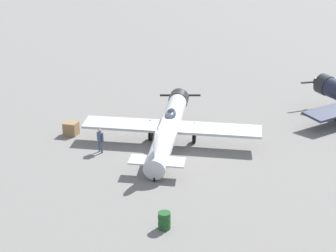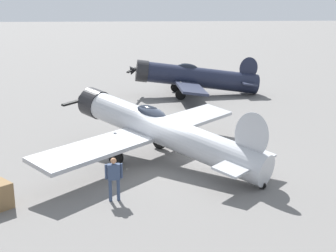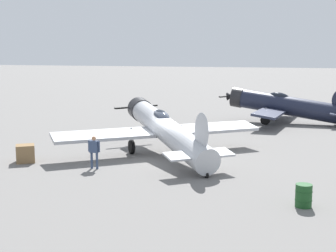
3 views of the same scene
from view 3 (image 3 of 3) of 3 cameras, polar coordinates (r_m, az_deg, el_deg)
The scene contains 6 objects.
ground_plane at distance 26.13m, azimuth -0.00°, elevation -3.90°, with size 400.00×400.00×0.00m, color slate.
airplane_foreground at distance 26.31m, azimuth -0.43°, elevation -0.38°, with size 10.25×10.26×3.15m.
airplane_mid_apron at distance 40.48m, azimuth 14.12°, elevation 2.45°, with size 11.17×10.75×3.13m.
ground_crew_mechanic at distance 23.67m, azimuth -9.10°, elevation -2.83°, with size 0.26×0.65×1.68m.
equipment_crate at distance 26.07m, azimuth -17.17°, elevation -3.26°, with size 1.31×1.32×0.95m.
fuel_drum at distance 18.44m, azimuth 16.37°, elevation -8.23°, with size 0.66×0.66×0.88m.
Camera 3 is at (-23.54, -9.81, 5.69)m, focal length 49.46 mm.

